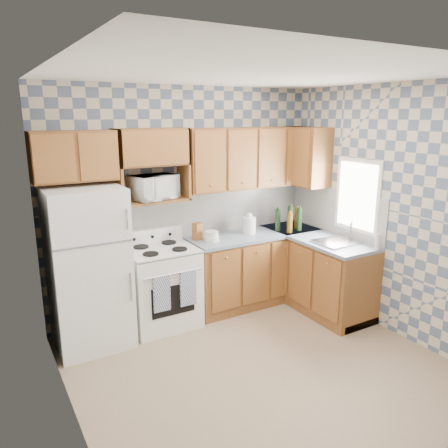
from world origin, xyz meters
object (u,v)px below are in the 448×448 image
(stove_body, at_px, (162,288))
(electric_kettle, at_px, (249,225))
(refrigerator, at_px, (88,268))
(microwave, at_px, (153,187))

(stove_body, xyz_separation_m, electric_kettle, (1.21, 0.03, 0.57))
(refrigerator, distance_m, electric_kettle, 2.03)
(refrigerator, distance_m, microwave, 1.12)
(stove_body, relative_size, electric_kettle, 4.35)
(refrigerator, xyz_separation_m, stove_body, (0.80, 0.03, -0.39))
(microwave, bearing_deg, stove_body, -110.98)
(refrigerator, relative_size, stove_body, 1.87)
(microwave, bearing_deg, electric_kettle, -23.51)
(stove_body, distance_m, microwave, 1.15)
(refrigerator, bearing_deg, microwave, 13.09)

